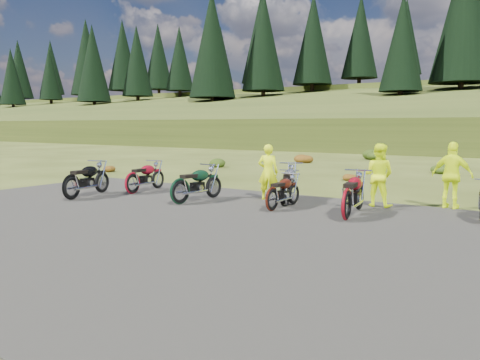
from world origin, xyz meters
The scene contains 39 objects.
ground centered at (0.00, 0.00, 0.00)m, with size 300.00×300.00×0.00m, color #363F15.
gravel_pad centered at (0.00, -2.00, 0.00)m, with size 20.00×12.00×0.04m, color black.
hill_slope centered at (0.00, 50.00, 0.00)m, with size 300.00×46.00×3.00m, color #334115, non-canonical shape.
conifer_3 centered at (-117.00, 66.00, 17.76)m, with size 7.04×7.04×18.00m.
conifer_4 centered at (-111.00, 72.00, 18.46)m, with size 6.60×6.60×17.00m.
conifer_5 centered at (-105.00, 78.00, 18.16)m, with size 6.16×6.16×16.00m.
conifer_6 centered at (-99.00, 53.00, 13.67)m, with size 5.72×5.72×15.00m.
conifer_7 centered at (-93.00, 59.00, 14.36)m, with size 5.28×5.28×14.00m.
conifer_8 centered at (-87.00, 65.00, 18.57)m, with size 7.92×7.92×20.00m.
conifer_9 centered at (-81.00, 71.00, 19.26)m, with size 7.48×7.48×19.00m.
conifer_10 centered at (-75.00, 77.00, 19.16)m, with size 7.04×7.04×18.00m.
conifer_11 centered at (-69.00, 52.00, 14.47)m, with size 6.60×6.60×17.00m.
conifer_12 centered at (-63.00, 58.00, 15.17)m, with size 6.16×6.16×16.00m.
conifer_13 centered at (-57.00, 64.00, 15.86)m, with size 5.72×5.72×15.00m.
conifer_14 centered at (-51.00, 70.00, 16.55)m, with size 5.28×5.28×14.00m.
conifer_15 centered at (-45.00, 76.00, 20.16)m, with size 7.92×7.92×20.00m.
conifer_16 centered at (-39.00, 51.00, 15.28)m, with size 7.48×7.48×19.00m.
conifer_17 centered at (-33.00, 57.00, 15.97)m, with size 7.04×7.04×18.00m.
conifer_18 centered at (-27.00, 63.00, 16.66)m, with size 6.60×6.60×17.00m.
conifer_19 centered at (-21.00, 69.00, 17.36)m, with size 6.16×6.16×16.00m.
conifer_20 centered at (-15.00, 75.00, 17.65)m, with size 5.72×5.72×15.00m.
conifer_21 centered at (-9.00, 50.00, 12.56)m, with size 5.28×5.28×14.00m.
conifer_22 centered at (-3.00, 56.00, 16.77)m, with size 7.92×7.92×20.00m.
shrub_0 centered at (-12.00, 6.00, 0.23)m, with size 0.77×0.77×0.45m, color maroon.
shrub_1 centered at (-9.10, 11.30, 0.31)m, with size 1.03×1.03×0.61m, color #20380E.
shrub_2 centered at (-6.20, 16.60, 0.38)m, with size 1.30×1.30×0.77m, color maroon.
shrub_3 centered at (-3.30, 21.90, 0.46)m, with size 1.56×1.56×0.92m, color #20380E.
shrub_4 centered at (-0.40, 9.20, 0.23)m, with size 0.77×0.77×0.45m, color maroon.
shrub_5 centered at (2.50, 14.50, 0.31)m, with size 1.03×1.03×0.61m, color #20380E.
motorcycle_0 centered at (-5.83, -1.03, 0.00)m, with size 2.32×0.77×1.21m, color black, non-canonical shape.
motorcycle_1 centered at (-5.13, 0.95, 0.00)m, with size 2.16×0.72×1.13m, color maroon, non-canonical shape.
motorcycle_2 centered at (-2.35, 0.24, 0.00)m, with size 2.24×0.75×1.17m, color black, non-canonical shape.
motorcycle_3 centered at (0.48, 1.81, 0.00)m, with size 2.34×0.78×1.22m, color #A8A9AD, non-canonical shape.
motorcycle_4 centered at (0.55, 0.78, 0.00)m, with size 1.93×0.64×1.01m, color #43150B, non-canonical shape.
motorcycle_5 centered at (0.39, 1.73, 0.00)m, with size 1.92×0.64×1.01m, color black, non-canonical shape.
motorcycle_6 centered at (2.75, 0.70, 0.00)m, with size 2.32×0.77×1.21m, color maroon, non-canonical shape.
person_middle centered at (-0.56, 2.48, 0.90)m, with size 0.65×0.43×1.79m, color #D8F00C.
person_right_a centered at (2.77, 3.21, 0.93)m, with size 0.90×0.70×1.86m, color #D8F00C.
person_right_b centered at (4.65, 4.03, 0.96)m, with size 1.13×0.47×1.92m, color #D8F00C.
Camera 1 is at (6.91, -10.48, 2.43)m, focal length 35.00 mm.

